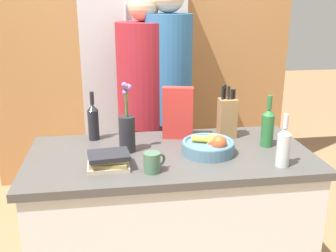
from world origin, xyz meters
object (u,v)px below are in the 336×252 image
fruit_bowl (209,146)px  bottle_wine (283,146)px  refrigerator (133,85)px  person_in_blue (168,98)px  bottle_oil (268,126)px  cereal_box (178,113)px  coffee_mug (153,162)px  book_stack (109,161)px  flower_vase (127,130)px  bottle_vinegar (93,121)px  person_at_sink (145,105)px  knife_block (227,117)px

fruit_bowl → bottle_wine: (0.31, -0.21, 0.06)m
refrigerator → person_in_blue: refrigerator is taller
fruit_bowl → bottle_oil: bearing=10.5°
cereal_box → person_in_blue: (0.01, 0.46, -0.03)m
cereal_box → coffee_mug: bearing=-113.7°
book_stack → flower_vase: bearing=64.6°
coffee_mug → bottle_wine: bottle_wine is taller
fruit_bowl → book_stack: (-0.52, -0.11, -0.00)m
cereal_box → coffee_mug: cereal_box is taller
bottle_vinegar → bottle_wine: size_ratio=1.08×
person_in_blue → fruit_bowl: bearing=-59.6°
refrigerator → fruit_bowl: refrigerator is taller
cereal_box → bottle_vinegar: size_ratio=1.07×
refrigerator → bottle_vinegar: 1.06m
bottle_oil → person_in_blue: size_ratio=0.16×
cereal_box → person_at_sink: (-0.14, 0.50, -0.08)m
coffee_mug → bottle_oil: (0.66, 0.25, 0.06)m
fruit_bowl → cereal_box: bearing=114.8°
book_stack → coffee_mug: bearing=-19.9°
book_stack → bottle_vinegar: bearing=101.2°
knife_block → coffee_mug: (-0.48, -0.43, -0.07)m
flower_vase → bottle_wine: flower_vase is taller
coffee_mug → bottle_oil: bearing=20.7°
book_stack → bottle_vinegar: 0.44m
fruit_bowl → coffee_mug: size_ratio=2.50×
person_at_sink → person_in_blue: size_ratio=0.97×
book_stack → bottle_vinegar: (-0.08, 0.42, 0.07)m
coffee_mug → book_stack: 0.22m
flower_vase → bottle_wine: (0.73, -0.31, -0.01)m
bottle_oil → person_at_sink: person_at_sink is taller
refrigerator → person_at_sink: (0.05, -0.57, -0.02)m
refrigerator → bottle_oil: size_ratio=6.88×
flower_vase → book_stack: flower_vase is taller
knife_block → bottle_vinegar: bearing=175.1°
flower_vase → refrigerator: bearing=84.9°
fruit_bowl → person_in_blue: (-0.11, 0.72, 0.08)m
bottle_oil → person_at_sink: bearing=131.0°
bottle_vinegar → person_in_blue: 0.65m
book_stack → person_at_sink: bearing=73.6°
fruit_bowl → person_at_sink: bearing=109.2°
fruit_bowl → bottle_vinegar: bottle_vinegar is taller
refrigerator → bottle_wine: refrigerator is taller
cereal_box → person_in_blue: size_ratio=0.17×
fruit_bowl → bottle_oil: (0.34, 0.06, 0.07)m
knife_block → person_at_sink: 0.67m
coffee_mug → knife_block: bearing=41.5°
bottle_vinegar → bottle_oil: bearing=-14.5°
flower_vase → bottle_vinegar: size_ratio=1.33×
cereal_box → fruit_bowl: bearing=-65.2°
coffee_mug → bottle_wine: size_ratio=0.42×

